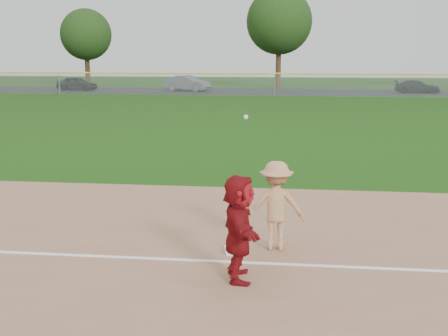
# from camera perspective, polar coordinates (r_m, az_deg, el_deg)

# --- Properties ---
(ground) EXTENTS (160.00, 160.00, 0.00)m
(ground) POSITION_cam_1_polar(r_m,az_deg,el_deg) (11.19, -0.91, -8.08)
(ground) COLOR #19450D
(ground) RESTS_ON ground
(foul_line) EXTENTS (60.00, 0.10, 0.01)m
(foul_line) POSITION_cam_1_polar(r_m,az_deg,el_deg) (10.44, -1.51, -9.42)
(foul_line) COLOR white
(foul_line) RESTS_ON infield_dirt
(parking_asphalt) EXTENTS (120.00, 10.00, 0.01)m
(parking_asphalt) POSITION_cam_1_polar(r_m,az_deg,el_deg) (56.59, 5.36, 7.74)
(parking_asphalt) COLOR black
(parking_asphalt) RESTS_ON ground
(first_base) EXTENTS (0.45, 0.45, 0.08)m
(first_base) POSITION_cam_1_polar(r_m,az_deg,el_deg) (10.86, 1.11, -8.35)
(first_base) COLOR white
(first_base) RESTS_ON infield_dirt
(base_runner) EXTENTS (0.81, 1.74, 1.81)m
(base_runner) POSITION_cam_1_polar(r_m,az_deg,el_deg) (9.36, 1.52, -6.09)
(base_runner) COLOR maroon
(base_runner) RESTS_ON infield_dirt
(car_left) EXTENTS (4.29, 2.16, 1.40)m
(car_left) POSITION_cam_1_polar(r_m,az_deg,el_deg) (59.98, -14.71, 8.31)
(car_left) COLOR black
(car_left) RESTS_ON parking_asphalt
(car_mid) EXTENTS (4.97, 3.16, 1.55)m
(car_mid) POSITION_cam_1_polar(r_m,az_deg,el_deg) (57.17, -3.70, 8.58)
(car_mid) COLOR slate
(car_mid) RESTS_ON parking_asphalt
(car_right) EXTENTS (4.31, 2.00, 1.22)m
(car_right) POSITION_cam_1_polar(r_m,az_deg,el_deg) (57.23, 19.04, 7.82)
(car_right) COLOR black
(car_right) RESTS_ON parking_asphalt
(first_base_play) EXTENTS (1.22, 0.70, 2.61)m
(first_base_play) POSITION_cam_1_polar(r_m,az_deg,el_deg) (10.87, 5.30, -3.82)
(first_base_play) COLOR #AAAAAC
(first_base_play) RESTS_ON infield_dirt
(outfield_fence) EXTENTS (110.00, 0.12, 110.00)m
(outfield_fence) POSITION_cam_1_polar(r_m,az_deg,el_deg) (50.50, 5.22, 9.50)
(outfield_fence) COLOR #999EA0
(outfield_fence) RESTS_ON ground
(tree_1) EXTENTS (5.80, 5.80, 8.75)m
(tree_1) POSITION_cam_1_polar(r_m,az_deg,el_deg) (67.66, -13.85, 13.02)
(tree_1) COLOR #342012
(tree_1) RESTS_ON ground
(tree_2) EXTENTS (7.00, 7.00, 10.58)m
(tree_2) POSITION_cam_1_polar(r_m,az_deg,el_deg) (62.05, 5.63, 14.59)
(tree_2) COLOR #3D2616
(tree_2) RESTS_ON ground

